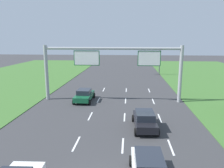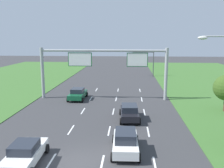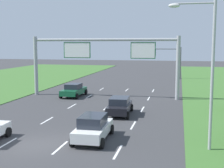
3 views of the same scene
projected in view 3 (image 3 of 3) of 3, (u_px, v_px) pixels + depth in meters
The scene contains 10 objects.
ground_plane at pixel (33, 146), 18.88m from camera, with size 200.00×200.00×0.00m, color #38383A.
lane_dashes_inner_left at pixel (30, 131), 22.15m from camera, with size 0.14×44.40×0.01m.
lane_dashes_inner_right at pixel (76, 133), 21.42m from camera, with size 0.14×44.40×0.01m.
lane_dashes_slip at pixel (127, 137), 20.68m from camera, with size 0.14×44.40×0.01m.
car_near_red at pixel (93, 127), 19.89m from camera, with size 2.11×4.23×1.64m.
car_lead_silver at pixel (74, 90), 36.47m from camera, with size 2.19×4.42×1.52m.
car_mid_lane at pixel (120, 106), 27.07m from camera, with size 2.20×4.34×1.53m.
sign_gantry at pixel (104, 55), 35.64m from camera, with size 17.24×0.44×7.00m.
traffic_light_mast at pixel (169, 57), 54.81m from camera, with size 4.76×0.49×5.60m.
street_lamp at pixel (206, 63), 17.46m from camera, with size 2.61×0.32×8.50m.
Camera 3 is at (8.56, -16.82, 6.11)m, focal length 50.00 mm.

